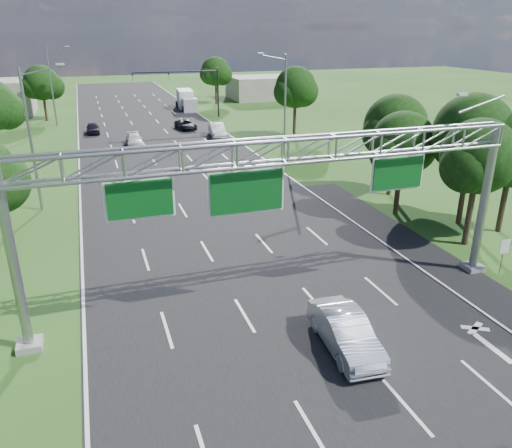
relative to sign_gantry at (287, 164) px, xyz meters
name	(u,v)px	position (x,y,z in m)	size (l,w,h in m)	color
ground	(197,194)	(-0.33, 18.00, -6.89)	(220.00, 220.00, 0.00)	#244715
road	(197,194)	(-0.33, 18.00, -6.89)	(18.00, 180.00, 0.02)	black
road_flare	(429,258)	(9.87, 2.00, -6.89)	(3.00, 30.00, 0.02)	black
sign_gantry	(287,164)	(0.00, 0.00, 0.00)	(23.50, 1.00, 9.56)	gray
regulatory_sign	(504,250)	(12.07, -1.02, -5.38)	(0.60, 0.08, 2.10)	gray
traffic_signal	(194,82)	(7.15, 53.00, -1.72)	(12.21, 0.24, 7.00)	black
streetlight_l_near	(33,133)	(-11.63, 18.00, -1.31)	(2.97, 0.22, 10.16)	gray
streetlight_l_far	(53,83)	(-11.63, 53.00, -1.31)	(2.97, 0.22, 10.16)	gray
streetlight_r_mid	(283,100)	(10.97, 28.00, -1.31)	(2.97, 0.22, 10.16)	gray
tree_cluster_right	(449,143)	(14.47, 7.19, -1.58)	(9.91, 14.60, 8.68)	#2D2116
tree_verge_lc	(42,84)	(-13.25, 58.04, -1.92)	(5.76, 4.80, 7.62)	#2D2116
tree_verge_rd	(296,89)	(15.75, 36.04, -1.26)	(5.76, 4.80, 8.28)	#2D2116
tree_verge_re	(216,73)	(13.75, 66.04, -1.70)	(5.76, 4.80, 7.84)	#2D2116
building_right	(263,88)	(23.67, 70.00, -4.89)	(12.00, 9.00, 4.00)	gray
silver_sedan	(345,332)	(1.05, -4.22, -6.11)	(1.66, 4.76, 1.57)	silver
car_queue_a	(134,140)	(-3.17, 37.71, -6.29)	(1.69, 4.16, 1.21)	silver
car_queue_b	(186,125)	(4.19, 45.06, -6.29)	(2.00, 4.34, 1.21)	black
car_queue_c	(93,128)	(-7.36, 46.04, -6.25)	(1.52, 3.79, 1.29)	black
car_queue_d	(217,130)	(6.91, 39.35, -6.12)	(1.64, 4.70, 1.55)	silver
box_truck	(186,100)	(7.67, 62.17, -5.47)	(2.74, 7.97, 2.96)	white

